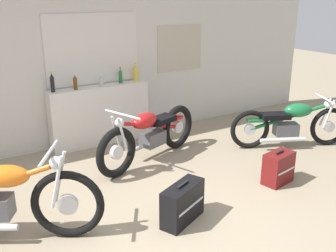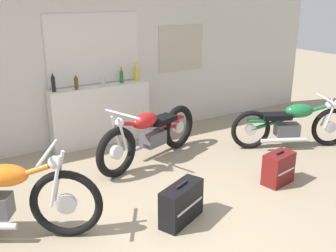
# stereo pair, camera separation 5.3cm
# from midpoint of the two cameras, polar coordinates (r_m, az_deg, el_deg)

# --- Properties ---
(ground_plane) EXTENTS (24.00, 24.00, 0.00)m
(ground_plane) POSITION_cam_midpoint_polar(r_m,az_deg,el_deg) (4.19, 0.55, -15.89)
(ground_plane) COLOR gray
(wall_back) EXTENTS (10.00, 0.07, 2.80)m
(wall_back) POSITION_cam_midpoint_polar(r_m,az_deg,el_deg) (6.32, -14.33, 9.40)
(wall_back) COLOR beige
(wall_back) RESTS_ON ground_plane
(sill_counter) EXTENTS (1.64, 0.28, 0.96)m
(sill_counter) POSITION_cam_midpoint_polar(r_m,az_deg,el_deg) (6.48, -10.06, 1.56)
(sill_counter) COLOR silver
(sill_counter) RESTS_ON ground_plane
(bottle_leftmost) EXTENTS (0.06, 0.06, 0.31)m
(bottle_leftmost) POSITION_cam_midpoint_polar(r_m,az_deg,el_deg) (6.11, -16.69, 6.00)
(bottle_leftmost) COLOR black
(bottle_leftmost) RESTS_ON sill_counter
(bottle_left_center) EXTENTS (0.06, 0.06, 0.25)m
(bottle_left_center) POSITION_cam_midpoint_polar(r_m,az_deg,el_deg) (6.18, -13.56, 6.14)
(bottle_left_center) COLOR #5B3814
(bottle_left_center) RESTS_ON sill_counter
(bottle_center) EXTENTS (0.07, 0.07, 0.18)m
(bottle_center) POSITION_cam_midpoint_polar(r_m,az_deg,el_deg) (6.31, -9.85, 6.38)
(bottle_center) COLOR #B7B2A8
(bottle_center) RESTS_ON sill_counter
(bottle_right_center) EXTENTS (0.06, 0.06, 0.26)m
(bottle_right_center) POSITION_cam_midpoint_polar(r_m,az_deg,el_deg) (6.50, -7.15, 7.19)
(bottle_right_center) COLOR #23662D
(bottle_right_center) RESTS_ON sill_counter
(bottle_rightmost) EXTENTS (0.08, 0.08, 0.31)m
(bottle_rightmost) POSITION_cam_midpoint_polar(r_m,az_deg,el_deg) (6.62, -4.98, 7.69)
(bottle_rightmost) COLOR gold
(bottle_rightmost) RESTS_ON sill_counter
(motorcycle_red) EXTENTS (1.96, 0.89, 0.87)m
(motorcycle_red) POSITION_cam_midpoint_polar(r_m,az_deg,el_deg) (5.74, -2.95, -1.23)
(motorcycle_red) COLOR black
(motorcycle_red) RESTS_ON ground_plane
(motorcycle_green) EXTENTS (1.79, 0.98, 0.80)m
(motorcycle_green) POSITION_cam_midpoint_polar(r_m,az_deg,el_deg) (6.55, 17.13, 0.39)
(motorcycle_green) COLOR black
(motorcycle_green) RESTS_ON ground_plane
(hard_case_darkred) EXTENTS (0.45, 0.31, 0.44)m
(hard_case_darkred) POSITION_cam_midpoint_polar(r_m,az_deg,el_deg) (5.34, 15.44, -5.88)
(hard_case_darkred) COLOR maroon
(hard_case_darkred) RESTS_ON ground_plane
(hard_case_black) EXTENTS (0.61, 0.43, 0.45)m
(hard_case_black) POSITION_cam_midpoint_polar(r_m,az_deg,el_deg) (4.34, 1.78, -11.15)
(hard_case_black) COLOR black
(hard_case_black) RESTS_ON ground_plane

